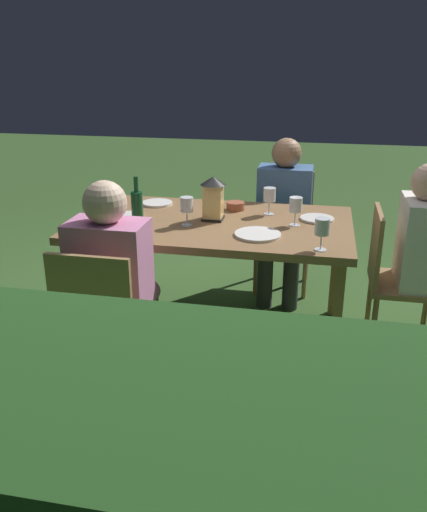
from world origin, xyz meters
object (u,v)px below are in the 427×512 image
chair_head_near (393,276)px  wine_glass_c (296,206)px  person_in_pink (115,277)px  bowl_olives (235,206)px  wine_glass_b (322,228)px  dining_table (213,230)px  wine_glass_d (269,196)px  green_bottle_on_table (137,207)px  wine_glass_a (187,206)px  plate_a (258,234)px  chair_side_right_b (103,322)px  plate_d (317,219)px  bowl_bread (103,224)px  lantern_centerpiece (213,196)px  plate_c (157,203)px  plate_b (125,216)px  person_in_blue (283,212)px  chair_side_left_a (284,224)px

chair_head_near → wine_glass_c: wine_glass_c is taller
person_in_pink → bowl_olives: person_in_pink is taller
bowl_olives → chair_head_near: bearing=164.7°
wine_glass_b → wine_glass_c: size_ratio=1.00×
dining_table → wine_glass_d: 0.41m
green_bottle_on_table → wine_glass_d: green_bottle_on_table is taller
wine_glass_a → plate_a: bearing=165.8°
bowl_olives → chair_side_right_b: bearing=68.1°
wine_glass_d → wine_glass_c: bearing=130.7°
plate_d → chair_side_right_b: bearing=46.2°
wine_glass_c → wine_glass_b: bearing=111.4°
bowl_olives → bowl_bread: size_ratio=0.94×
lantern_centerpiece → plate_a: bearing=140.3°
green_bottle_on_table → plate_c: bearing=-86.4°
chair_side_right_b → wine_glass_b: (-1.01, -0.49, 0.38)m
wine_glass_c → wine_glass_d: (0.17, -0.20, 0.00)m
chair_head_near → bowl_bread: size_ratio=7.01×
wine_glass_c → plate_b: bearing=2.5°
green_bottle_on_table → wine_glass_c: (-0.90, -0.18, 0.01)m
person_in_blue → bowl_bread: person_in_blue is taller
wine_glass_c → plate_c: wine_glass_c is taller
wine_glass_d → chair_side_right_b: bearing=57.9°
wine_glass_c → bowl_olives: bearing=-33.4°
chair_side_right_b → bowl_olives: 1.27m
chair_head_near → wine_glass_b: bearing=42.1°
chair_head_near → lantern_centerpiece: size_ratio=3.28×
person_in_blue → wine_glass_d: 0.53m
plate_c → wine_glass_b: bearing=147.7°
wine_glass_c → chair_side_right_b: bearing=46.0°
person_in_blue → wine_glass_c: size_ratio=6.80×
chair_side_left_a → plate_b: (0.92, 0.91, 0.27)m
person_in_blue → plate_b: person_in_blue is taller
chair_side_right_b → bowl_bread: size_ratio=7.01×
plate_a → plate_c: (0.74, -0.52, 0.00)m
chair_side_left_a → person_in_blue: 0.25m
plate_d → wine_glass_c: bearing=47.6°
person_in_pink → plate_d: 1.29m
chair_side_right_b → wine_glass_c: (-0.85, -0.88, 0.38)m
chair_head_near → wine_glass_b: 0.70m
plate_b → chair_side_right_b: bearing=102.2°
plate_a → plate_c: size_ratio=1.26×
chair_side_right_b → wine_glass_a: 0.89m
chair_head_near → plate_d: chair_head_near is taller
chair_head_near → chair_side_right_b: size_ratio=1.00×
person_in_pink → dining_table: bearing=-118.5°
wine_glass_c → wine_glass_d: 0.26m
wine_glass_a → plate_a: 0.46m
person_in_blue → plate_c: (0.81, 0.38, 0.12)m
chair_side_right_b → person_in_pink: size_ratio=0.76×
person_in_pink → wine_glass_b: person_in_pink is taller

